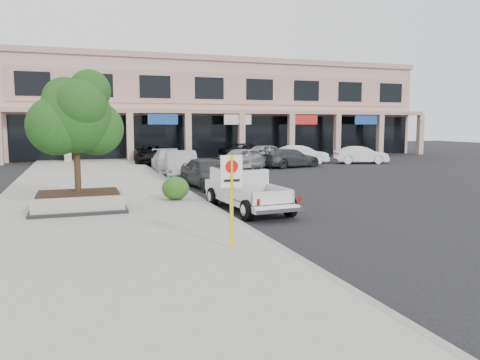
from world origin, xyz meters
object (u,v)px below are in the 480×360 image
object	(u,v)px
lot_car_a	(248,158)
lot_car_b	(300,155)
no_parking_sign	(232,188)
planter	(79,202)
lot_car_f	(361,155)
lot_car_c	(291,158)
curb_car_c	(170,161)
lot_car_d	(250,152)
planter_tree	(79,118)
curb_car_a	(209,172)
lot_car_e	(268,153)
pickup_truck	(248,189)
curb_car_b	(181,165)
curb_car_d	(150,154)

from	to	relation	value
lot_car_a	lot_car_b	bearing A→B (deg)	-85.41
no_parking_sign	planter	bearing A→B (deg)	118.54
lot_car_f	lot_car_c	bearing A→B (deg)	114.60
curb_car_c	lot_car_d	size ratio (longest dim) A/B	0.96
planter_tree	lot_car_d	xyz separation A→B (m)	(14.42, 21.78, -2.67)
planter_tree	lot_car_f	distance (m)	26.57
lot_car_c	lot_car_d	xyz separation A→B (m)	(-0.40, 7.71, 0.06)
no_parking_sign	lot_car_a	size ratio (longest dim) A/B	0.51
lot_car_a	lot_car_b	xyz separation A→B (m)	(5.36, 2.46, -0.04)
lot_car_d	lot_car_b	bearing A→B (deg)	-156.79
curb_car_a	lot_car_c	distance (m)	12.48
lot_car_e	curb_car_c	bearing A→B (deg)	102.22
no_parking_sign	lot_car_a	distance (m)	22.15
lot_car_d	lot_car_f	distance (m)	9.76
planter_tree	curb_car_a	size ratio (longest dim) A/B	0.88
lot_car_c	curb_car_c	bearing A→B (deg)	80.44
pickup_truck	lot_car_f	distance (m)	22.88
planter	curb_car_c	world-z (taller)	curb_car_c
planter	no_parking_sign	distance (m)	7.48
lot_car_c	pickup_truck	bearing A→B (deg)	136.36
planter	no_parking_sign	world-z (taller)	no_parking_sign
planter_tree	lot_car_c	distance (m)	20.62
lot_car_b	no_parking_sign	bearing A→B (deg)	150.46
pickup_truck	lot_car_d	xyz separation A→B (m)	(8.63, 23.09, -0.04)
curb_car_c	lot_car_d	world-z (taller)	curb_car_c
lot_car_a	lot_car_f	distance (m)	10.27
planter_tree	lot_car_c	xyz separation A→B (m)	(14.82, 14.07, -2.73)
curb_car_b	lot_car_e	bearing A→B (deg)	52.82
no_parking_sign	lot_car_b	size ratio (longest dim) A/B	0.51
curb_car_b	no_parking_sign	bearing A→B (deg)	-90.29
no_parking_sign	curb_car_b	distance (m)	16.31
no_parking_sign	curb_car_d	distance (m)	27.16
curb_car_a	lot_car_f	world-z (taller)	curb_car_a
pickup_truck	lot_car_c	size ratio (longest dim) A/B	1.06
curb_car_d	lot_car_e	world-z (taller)	lot_car_e
curb_car_d	lot_car_d	world-z (taller)	curb_car_d
no_parking_sign	pickup_truck	xyz separation A→B (m)	(2.39, 5.34, -0.84)
lot_car_c	lot_car_f	world-z (taller)	lot_car_f
pickup_truck	lot_car_d	bearing A→B (deg)	65.05
curb_car_a	lot_car_d	bearing A→B (deg)	57.16
lot_car_d	lot_car_c	bearing A→B (deg)	-177.80
pickup_truck	curb_car_b	bearing A→B (deg)	86.60
planter	pickup_truck	distance (m)	6.05
curb_car_d	lot_car_b	world-z (taller)	curb_car_d
lot_car_d	curb_car_c	bearing A→B (deg)	132.73
curb_car_a	curb_car_c	distance (m)	8.31
planter_tree	lot_car_b	bearing A→B (deg)	44.38
no_parking_sign	pickup_truck	world-z (taller)	no_parking_sign
lot_car_b	planter_tree	bearing A→B (deg)	134.96
lot_car_c	lot_car_e	size ratio (longest dim) A/B	1.06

